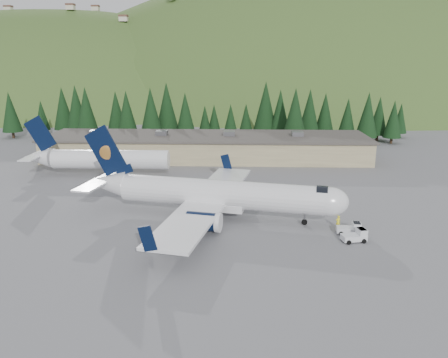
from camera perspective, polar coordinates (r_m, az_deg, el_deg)
ground at (r=61.56m, az=-0.20°, el=-5.09°), size 600.00×600.00×0.00m
airliner at (r=60.72m, az=-1.22°, el=-2.05°), size 37.65×35.56×12.55m
second_airliner at (r=86.07m, az=-16.44°, el=2.58°), size 27.50×11.00×10.05m
baggage_tug_a at (r=56.12m, az=16.85°, el=-7.12°), size 3.21×2.31×1.58m
baggage_tug_b at (r=58.17m, az=16.22°, el=-6.26°), size 3.06×2.00×1.57m
terminal_building at (r=97.72m, az=-2.27°, el=4.28°), size 71.00×17.00×6.10m
ramp_worker at (r=59.42m, az=14.66°, el=-5.46°), size 0.76×0.60×1.81m
tree_line at (r=118.49m, az=-2.75°, el=8.69°), size 112.88×18.20×14.25m
hills at (r=289.34m, az=12.15°, el=-6.00°), size 614.00×330.00×300.00m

